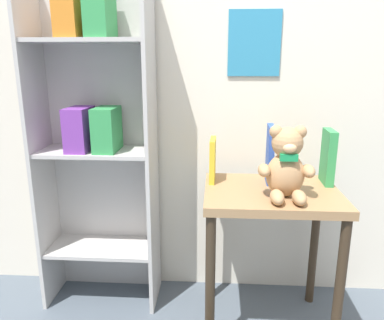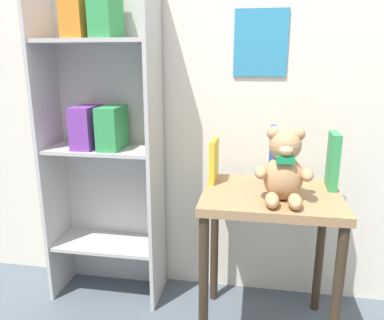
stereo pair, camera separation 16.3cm
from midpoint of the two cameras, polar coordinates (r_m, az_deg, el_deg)
The scene contains 7 objects.
wall_back at distance 1.87m, azimuth 12.95°, elevation 15.95°, with size 4.80×0.07×2.50m.
bookshelf_side at distance 1.87m, azimuth -10.92°, elevation 4.82°, with size 0.56×0.27×1.57m.
display_table at distance 1.66m, azimuth 14.58°, elevation -8.75°, with size 0.57×0.46×0.67m.
teddy_bear at distance 1.50m, azimuth 16.89°, elevation -1.22°, with size 0.22×0.20×0.29m.
book_standing_yellow at distance 1.69m, azimuth 6.14°, elevation -0.08°, with size 0.02×0.15×0.19m, color gold.
book_standing_blue at distance 1.68m, azimuth 14.85°, elevation 0.54°, with size 0.03×0.13×0.26m, color #2D51B7.
book_standing_green at distance 1.73m, azimuth 23.26°, elevation -0.11°, with size 0.04×0.14×0.24m, color #33934C.
Camera 2 is at (-0.01, -0.35, 1.20)m, focal length 35.00 mm.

